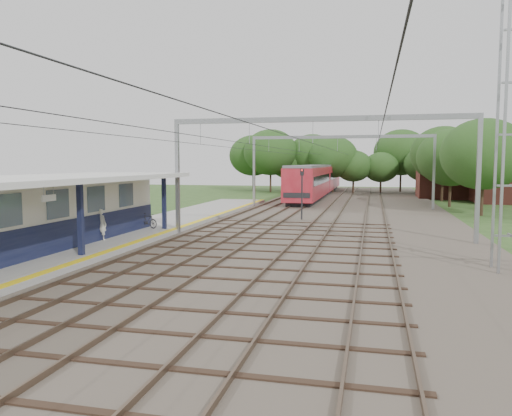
% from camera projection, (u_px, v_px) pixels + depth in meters
% --- Properties ---
extents(ground, '(160.00, 160.00, 0.00)m').
position_uv_depth(ground, '(144.00, 311.00, 14.88)').
color(ground, '#2D4C1E').
rests_on(ground, ground).
extents(ballast_bed, '(18.00, 90.00, 0.10)m').
position_uv_depth(ballast_bed, '(342.00, 213.00, 43.04)').
color(ballast_bed, '#473D33').
rests_on(ballast_bed, ground).
extents(platform, '(5.00, 52.00, 0.35)m').
position_uv_depth(platform, '(133.00, 233.00, 30.14)').
color(platform, gray).
rests_on(platform, ground).
extents(yellow_stripe, '(0.45, 52.00, 0.01)m').
position_uv_depth(yellow_stripe, '(168.00, 231.00, 29.61)').
color(yellow_stripe, yellow).
rests_on(yellow_stripe, platform).
extents(station_building, '(3.41, 18.00, 3.40)m').
position_uv_depth(station_building, '(36.00, 213.00, 23.50)').
color(station_building, beige).
rests_on(station_building, platform).
extents(canopy, '(6.40, 20.00, 3.44)m').
position_uv_depth(canopy, '(42.00, 180.00, 22.13)').
color(canopy, '#101534').
rests_on(canopy, platform).
extents(rail_tracks, '(11.80, 88.00, 0.15)m').
position_uv_depth(rail_tracks, '(313.00, 211.00, 43.60)').
color(rail_tracks, brown).
rests_on(rail_tracks, ballast_bed).
extents(catenary_system, '(17.22, 88.00, 7.00)m').
position_uv_depth(catenary_system, '(331.00, 148.00, 38.11)').
color(catenary_system, gray).
rests_on(catenary_system, ground).
extents(tree_band, '(31.72, 30.88, 8.82)m').
position_uv_depth(tree_band, '(353.00, 159.00, 68.93)').
color(tree_band, '#382619').
rests_on(tree_band, ground).
extents(house_near, '(7.00, 6.12, 7.89)m').
position_uv_depth(house_near, '(509.00, 176.00, 54.41)').
color(house_near, brown).
rests_on(house_near, ground).
extents(house_far, '(8.00, 6.12, 8.66)m').
position_uv_depth(house_far, '(452.00, 172.00, 61.35)').
color(house_far, brown).
rests_on(house_far, ground).
extents(person, '(0.65, 0.48, 1.65)m').
position_uv_depth(person, '(101.00, 225.00, 26.10)').
color(person, beige).
rests_on(person, platform).
extents(bicycle, '(1.60, 0.88, 0.93)m').
position_uv_depth(bicycle, '(147.00, 221.00, 30.95)').
color(bicycle, black).
rests_on(bicycle, platform).
extents(train, '(3.07, 38.25, 4.03)m').
position_uv_depth(train, '(318.00, 179.00, 65.91)').
color(train, black).
rests_on(train, ballast_bed).
extents(signal_post, '(0.28, 0.25, 3.93)m').
position_uv_depth(signal_post, '(302.00, 189.00, 37.61)').
color(signal_post, black).
rests_on(signal_post, ground).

